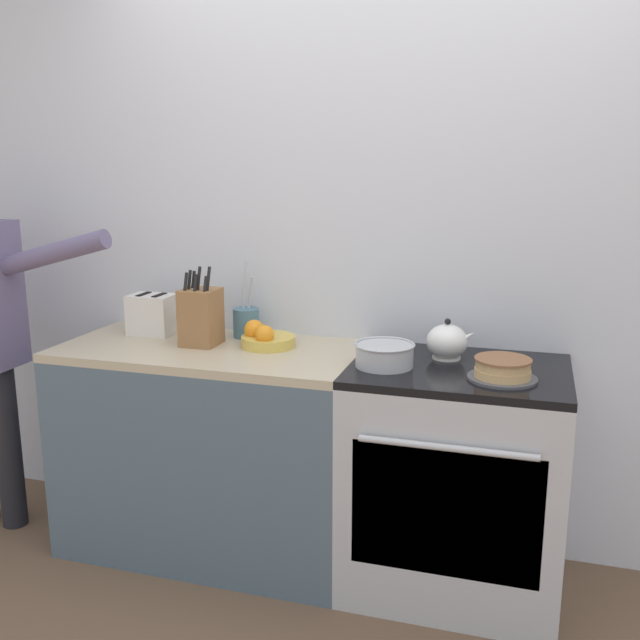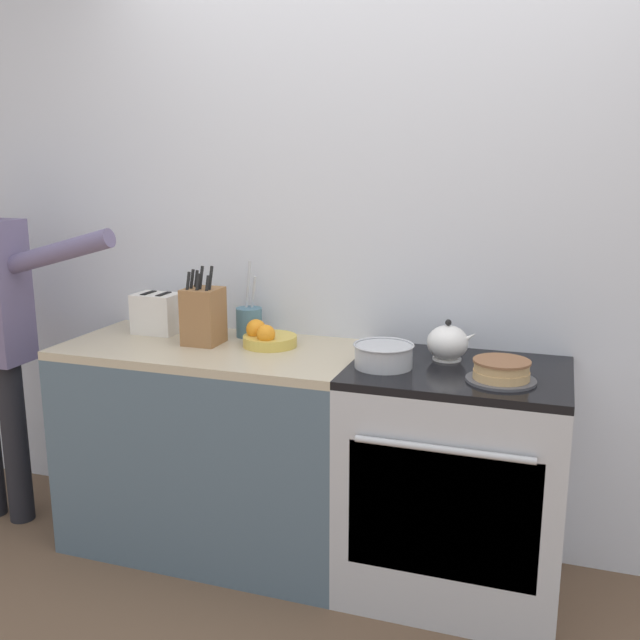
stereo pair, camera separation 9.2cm
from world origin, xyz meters
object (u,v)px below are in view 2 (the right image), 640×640
at_px(tea_kettle, 448,343).
at_px(utensil_crock, 249,321).
at_px(stove_range, 454,481).
at_px(mixing_bowl, 384,355).
at_px(knife_block, 203,315).
at_px(toaster, 157,313).
at_px(layer_cake, 501,371).
at_px(fruit_bowl, 267,338).

bearing_deg(tea_kettle, utensil_crock, 174.02).
distance_m(stove_range, mixing_bowl, 0.56).
relative_size(knife_block, toaster, 1.59).
bearing_deg(layer_cake, knife_block, 173.63).
bearing_deg(knife_block, stove_range, -1.55).
height_order(stove_range, mixing_bowl, mixing_bowl).
bearing_deg(fruit_bowl, knife_block, -170.97).
distance_m(mixing_bowl, knife_block, 0.79).
distance_m(tea_kettle, fruit_bowl, 0.73).
bearing_deg(utensil_crock, toaster, -170.60).
bearing_deg(mixing_bowl, toaster, 169.54).
distance_m(tea_kettle, toaster, 1.28).
bearing_deg(utensil_crock, layer_cake, -15.75).
bearing_deg(utensil_crock, fruit_bowl, -43.25).
bearing_deg(mixing_bowl, stove_range, 13.98).
relative_size(stove_range, knife_block, 2.71).
relative_size(knife_block, utensil_crock, 1.00).
bearing_deg(utensil_crock, knife_block, -126.81).
bearing_deg(fruit_bowl, stove_range, -5.10).
bearing_deg(knife_block, mixing_bowl, -6.88).
xyz_separation_m(mixing_bowl, fruit_bowl, (-0.52, 0.14, -0.01)).
relative_size(layer_cake, knife_block, 0.74).
distance_m(mixing_bowl, toaster, 1.09).
xyz_separation_m(tea_kettle, knife_block, (-0.99, -0.08, 0.05)).
relative_size(knife_block, fruit_bowl, 1.48).
height_order(layer_cake, knife_block, knife_block).
height_order(layer_cake, fruit_bowl, fruit_bowl).
height_order(tea_kettle, knife_block, knife_block).
bearing_deg(layer_cake, tea_kettle, 135.26).
distance_m(fruit_bowl, toaster, 0.55).
height_order(stove_range, tea_kettle, tea_kettle).
distance_m(layer_cake, fruit_bowl, 0.96).
xyz_separation_m(layer_cake, mixing_bowl, (-0.42, 0.04, 0.01)).
bearing_deg(stove_range, mixing_bowl, -166.02).
bearing_deg(knife_block, utensil_crock, 53.19).
relative_size(mixing_bowl, fruit_bowl, 1.02).
bearing_deg(fruit_bowl, tea_kettle, 2.97).
relative_size(layer_cake, fruit_bowl, 1.09).
distance_m(mixing_bowl, utensil_crock, 0.71).
distance_m(layer_cake, utensil_crock, 1.13).
distance_m(knife_block, fruit_bowl, 0.28).
height_order(knife_block, toaster, knife_block).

